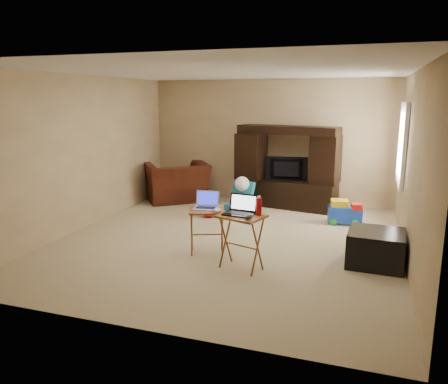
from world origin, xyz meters
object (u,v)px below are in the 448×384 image
(laptop_left, at_px, (205,201))
(water_bottle, at_px, (259,207))
(recliner, at_px, (176,182))
(push_toy, at_px, (345,212))
(television, at_px, (286,169))
(mouse_left, at_px, (218,210))
(plush_toy, at_px, (209,206))
(tray_table_right, at_px, (241,242))
(ottoman, at_px, (376,248))
(entertainment_center, at_px, (287,167))
(child_rocker, at_px, (240,198))
(tray_table_left, at_px, (207,232))
(mouse_right, at_px, (249,216))
(laptop_right, at_px, (239,205))

(laptop_left, xyz_separation_m, water_bottle, (0.84, -0.35, 0.07))
(recliner, height_order, push_toy, recliner)
(push_toy, distance_m, water_bottle, 2.68)
(television, distance_m, push_toy, 1.53)
(laptop_left, distance_m, mouse_left, 0.26)
(plush_toy, bearing_deg, water_bottle, -55.36)
(tray_table_right, distance_m, mouse_left, 0.62)
(ottoman, distance_m, laptop_left, 2.34)
(entertainment_center, relative_size, television, 2.41)
(laptop_left, bearing_deg, child_rocker, 86.83)
(push_toy, distance_m, tray_table_left, 2.75)
(entertainment_center, bearing_deg, plush_toy, -123.58)
(mouse_right, bearing_deg, plush_toy, 120.93)
(push_toy, height_order, mouse_left, mouse_left)
(recliner, bearing_deg, entertainment_center, 146.49)
(laptop_left, bearing_deg, recliner, 114.86)
(push_toy, distance_m, laptop_right, 2.83)
(push_toy, height_order, tray_table_left, tray_table_left)
(plush_toy, bearing_deg, mouse_right, -59.07)
(television, relative_size, ottoman, 1.17)
(television, xyz_separation_m, child_rocker, (-0.73, -0.70, -0.47))
(plush_toy, bearing_deg, tray_table_right, -60.22)
(water_bottle, bearing_deg, tray_table_left, 158.46)
(ottoman, bearing_deg, mouse_right, -151.50)
(entertainment_center, relative_size, ottoman, 2.81)
(ottoman, distance_m, tray_table_left, 2.26)
(tray_table_right, relative_size, laptop_left, 2.15)
(entertainment_center, xyz_separation_m, recliner, (-2.30, -0.18, -0.40))
(recliner, distance_m, tray_table_right, 3.96)
(ottoman, height_order, laptop_right, laptop_right)
(water_bottle, bearing_deg, ottoman, 23.22)
(child_rocker, bearing_deg, push_toy, 16.72)
(tray_table_right, distance_m, mouse_right, 0.42)
(laptop_right, distance_m, water_bottle, 0.25)
(recliner, relative_size, tray_table_right, 1.76)
(entertainment_center, bearing_deg, push_toy, -24.98)
(push_toy, distance_m, laptop_left, 2.79)
(plush_toy, distance_m, ottoman, 3.21)
(television, height_order, recliner, television)
(mouse_left, bearing_deg, water_bottle, -21.94)
(ottoman, height_order, mouse_right, mouse_right)
(child_rocker, height_order, tray_table_right, tray_table_right)
(laptop_right, relative_size, mouse_left, 2.90)
(child_rocker, bearing_deg, television, 63.35)
(entertainment_center, relative_size, tray_table_right, 2.79)
(ottoman, xyz_separation_m, water_bottle, (-1.42, -0.61, 0.59))
(ottoman, relative_size, mouse_right, 4.87)
(television, relative_size, mouse_right, 5.70)
(push_toy, relative_size, mouse_right, 3.97)
(tray_table_right, bearing_deg, recliner, 143.98)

